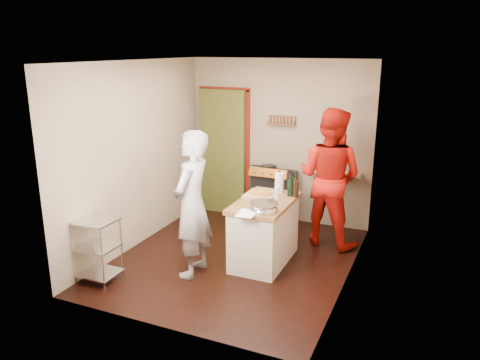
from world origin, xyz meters
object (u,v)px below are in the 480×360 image
wire_shelving (97,247)px  person_stripe (192,205)px  stove (274,198)px  island (265,229)px  person_red (329,177)px

wire_shelving → person_stripe: 1.25m
wire_shelving → person_stripe: bearing=33.1°
stove → island: bearing=-75.5°
wire_shelving → person_red: person_red is taller
island → person_red: 1.26m
person_stripe → person_red: bearing=139.1°
stove → island: island is taller
stove → person_stripe: bearing=-100.2°
wire_shelving → person_stripe: (0.97, 0.63, 0.48)m
stove → island: (0.34, -1.32, 0.01)m
island → person_stripe: bearing=-136.5°
person_red → island: bearing=70.8°
person_stripe → person_red: 2.09m
stove → wire_shelving: bearing=-116.9°
wire_shelving → person_stripe: person_stripe is taller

